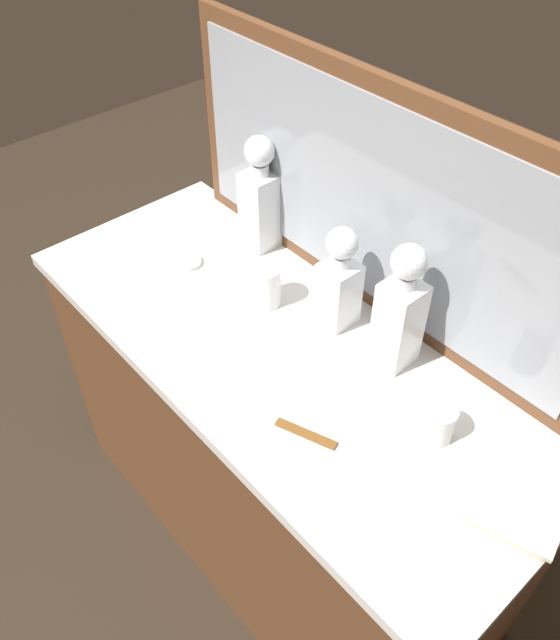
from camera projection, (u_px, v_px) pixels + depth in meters
The scene contains 11 objects.
ground_plane at pixel (280, 528), 2.10m from camera, with size 6.00×6.00×0.00m, color #2D2319.
dresser at pixel (280, 451), 1.80m from camera, with size 1.40×0.57×0.86m.
dresser_mirror at pixel (370, 200), 1.44m from camera, with size 1.19×0.03×0.57m.
crystal_decanter_far_left at pixel (339, 286), 1.49m from camera, with size 0.08×0.08×0.27m.
crystal_decanter_far_right at pixel (399, 318), 1.38m from camera, with size 0.08×0.08×0.32m.
crystal_decanter_rear at pixel (261, 203), 1.70m from camera, with size 0.09×0.09×0.32m.
crystal_tumbler_left at pixel (437, 423), 1.29m from camera, with size 0.07×0.07×0.08m.
crystal_tumbler_right at pixel (265, 287), 1.58m from camera, with size 0.08×0.08×0.11m.
silver_brush_right at pixel (508, 527), 1.15m from camera, with size 0.18×0.10×0.02m.
porcelain_dish at pixel (187, 262), 1.72m from camera, with size 0.07×0.07×0.01m.
tortoiseshell_comb at pixel (306, 434), 1.32m from camera, with size 0.13×0.07×0.01m.
Camera 1 is at (0.79, -0.69, 1.94)m, focal length 36.10 mm.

